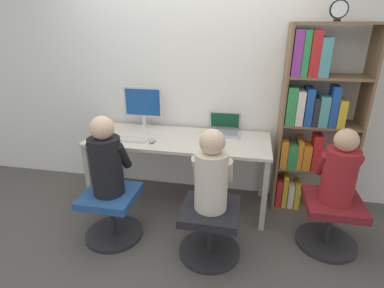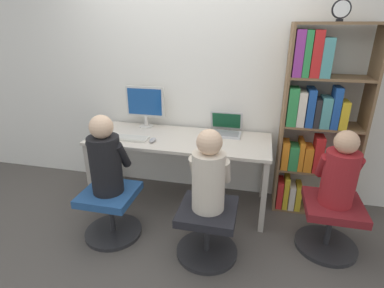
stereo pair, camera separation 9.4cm
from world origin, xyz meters
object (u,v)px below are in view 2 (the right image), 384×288
Objects in this scene: desktop_monitor at (145,105)px; keyboard at (129,138)px; office_chair_left at (111,210)px; person_at_laptop at (209,174)px; laptop at (225,129)px; bookshelf at (312,121)px; office_chair_right at (207,228)px; office_chair_side at (330,222)px; desk_clock at (341,10)px; person_at_monitor at (105,158)px; person_near_shelf at (340,172)px.

desktop_monitor is 0.48m from keyboard.
office_chair_left is 0.78× the size of person_at_laptop.
laptop is 0.87m from bookshelf.
office_chair_right is 1.07m from office_chair_side.
laptop is at bearing 89.87° from person_at_laptop.
bookshelf reaches higher than office_chair_side.
desk_clock is at bearing -45.15° from bookshelf.
keyboard is 1.21m from office_chair_right.
desk_clock reaches higher than desktop_monitor.
person_at_laptop is at bearing -137.97° from desk_clock.
desk_clock is at bearing 22.88° from person_at_monitor.
office_chair_right is 1.05m from person_at_monitor.
keyboard is 1.97m from person_near_shelf.
person_at_monitor is at bearing -157.12° from desk_clock.
office_chair_left is 2.62m from desk_clock.
office_chair_left is 0.83× the size of person_near_shelf.
desktop_monitor is 1.20m from office_chair_left.
office_chair_right is at bearing -133.00° from bookshelf.
desktop_monitor reaches higher than laptop.
person_at_laptop is 1.18m from office_chair_side.
person_near_shelf is (1.93, 0.27, 0.48)m from office_chair_left.
person_near_shelf reaches higher than laptop.
laptop is 1.01m from keyboard.
desk_clock is (1.85, 0.26, 1.19)m from keyboard.
office_chair_left is at bearing -154.15° from bookshelf.
office_chair_right is 2.11m from desk_clock.
person_at_monitor reaches higher than office_chair_left.
office_chair_side is 0.48m from person_near_shelf.
keyboard is (-0.03, -0.41, -0.24)m from desktop_monitor.
keyboard is at bearing 172.55° from person_near_shelf.
laptop is 1.32m from office_chair_side.
office_chair_right is at bearing -3.52° from office_chair_left.
desktop_monitor is at bearing 178.50° from laptop.
bookshelf is at bearing 25.85° from office_chair_left.
person_at_monitor is 1.34× the size of office_chair_side.
person_at_monitor is 0.38× the size of bookshelf.
laptop is 0.65× the size of office_chair_side.
person_near_shelf is at bearing 17.27° from person_at_laptop.
person_at_laptop is (0.00, 0.00, 0.51)m from office_chair_right.
office_chair_right is 0.78× the size of person_at_laptop.
person_near_shelf reaches higher than office_chair_left.
desk_clock is at bearing 7.96° from keyboard.
desktop_monitor is at bearing 175.28° from desk_clock.
person_near_shelf is (1.02, 0.32, 0.48)m from office_chair_right.
desktop_monitor reaches higher than office_chair_right.
keyboard is 2.22m from desk_clock.
person_at_laptop is 1.07m from person_near_shelf.
bookshelf is at bearing 47.00° from office_chair_right.
office_chair_left is at bearing -156.99° from desk_clock.
keyboard is 0.52m from person_at_monitor.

